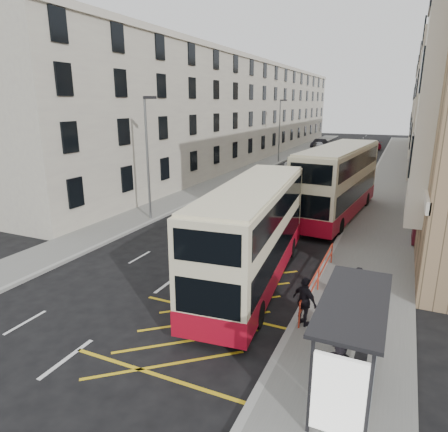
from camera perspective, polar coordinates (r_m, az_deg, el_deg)
The scene contains 20 objects.
ground at distance 15.36m, azimuth -16.10°, elevation -15.01°, with size 200.00×200.00×0.00m, color black.
pavement_right at distance 40.56m, azimuth 22.52°, elevation 3.77°, with size 4.00×120.00×0.15m, color slate.
pavement_left at distance 43.75m, azimuth 1.80°, elevation 5.78°, with size 3.00×120.00×0.15m, color slate.
kerb_right at distance 40.66m, azimuth 19.71°, elevation 4.08°, with size 0.25×120.00×0.15m, color #989994.
kerb_left at distance 43.21m, azimuth 3.65°, elevation 5.63°, with size 0.25×120.00×0.15m, color #989994.
road_markings at distance 56.08m, azimuth 14.97°, elevation 7.42°, with size 10.00×110.00×0.01m, color silver, non-canonical shape.
terrace_left at distance 59.68m, azimuth 2.31°, elevation 14.69°, with size 9.18×79.00×13.25m.
bus_shelter at distance 10.98m, azimuth 18.37°, elevation -15.63°, with size 1.65×4.25×2.70m.
guard_railing at distance 17.23m, azimuth 13.37°, elevation -8.08°, with size 0.06×6.56×1.01m.
street_lamp_near at distance 26.82m, azimuth -10.83°, elevation 8.97°, with size 0.93×0.18×8.00m.
street_lamp_far at distance 54.12m, azimuth 7.99°, elevation 12.44°, with size 0.93×0.18×8.00m.
double_decker_front at distance 17.33m, azimuth 4.16°, elevation -2.52°, with size 3.67×11.38×4.46m.
double_decker_rear at distance 28.56m, azimuth 15.96°, elevation 4.73°, with size 4.04×12.57×4.93m.
pedestrian_near at distance 11.30m, azimuth 15.93°, elevation -20.73°, with size 0.69×0.45×1.89m, color black.
pedestrian_mid at distance 16.29m, azimuth 18.70°, elevation -9.65°, with size 0.77×0.60×1.58m, color black.
pedestrian_far at distance 14.50m, azimuth 11.46°, elevation -11.88°, with size 1.06×0.44×1.81m, color black.
white_van at distance 49.31m, azimuth 10.49°, elevation 7.49°, with size 2.55×5.53×1.54m, color white.
car_silver at distance 71.07m, azimuth 13.42°, elevation 9.75°, with size 1.60×3.99×1.36m, color #A1A3A8.
car_dark at distance 74.54m, azimuth 13.42°, elevation 10.07°, with size 1.61×4.60×1.52m, color black.
car_red at distance 75.18m, azimuth 20.46°, elevation 9.55°, with size 2.09×5.14×1.49m, color maroon.
Camera 1 is at (8.94, -9.82, 7.72)m, focal length 32.00 mm.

